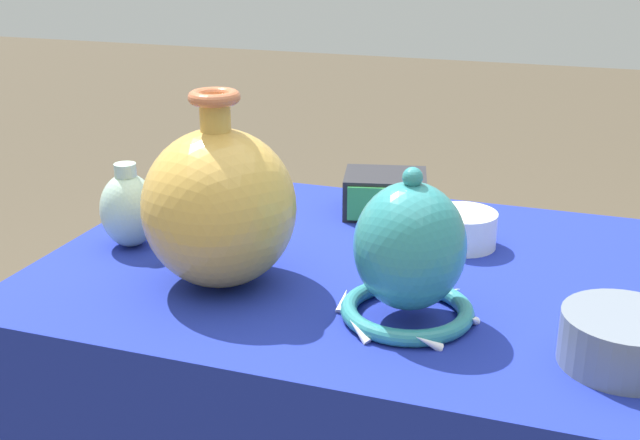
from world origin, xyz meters
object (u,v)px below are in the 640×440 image
jar_round_celadon (129,209)px  pot_squat_porcelain (463,229)px  vase_tall_bulbous (219,206)px  vase_dome_bell (409,257)px  mosaic_tile_box (385,194)px  pot_squat_slate (623,340)px

jar_round_celadon → pot_squat_porcelain: bearing=18.9°
jar_round_celadon → vase_tall_bulbous: bearing=-21.6°
jar_round_celadon → vase_dome_bell: bearing=-12.2°
mosaic_tile_box → pot_squat_porcelain: 0.19m
vase_dome_bell → mosaic_tile_box: vase_dome_bell is taller
vase_dome_bell → pot_squat_slate: (0.26, -0.03, -0.06)m
vase_dome_bell → pot_squat_slate: size_ratio=1.43×
vase_tall_bulbous → pot_squat_slate: vase_tall_bulbous is taller
pot_squat_slate → vase_tall_bulbous: bearing=173.9°
vase_dome_bell → mosaic_tile_box: 0.41m
mosaic_tile_box → pot_squat_slate: 0.57m
pot_squat_slate → vase_dome_bell: bearing=172.8°
vase_tall_bulbous → pot_squat_porcelain: 0.40m
vase_tall_bulbous → pot_squat_slate: (0.54, -0.06, -0.08)m
mosaic_tile_box → pot_squat_slate: (0.40, -0.42, -0.00)m
vase_dome_bell → pot_squat_porcelain: bearing=84.7°
vase_tall_bulbous → mosaic_tile_box: size_ratio=1.69×
vase_tall_bulbous → vase_dome_bell: 0.28m
vase_tall_bulbous → jar_round_celadon: vase_tall_bulbous is taller
pot_squat_slate → mosaic_tile_box: bearing=133.4°
vase_tall_bulbous → vase_dome_bell: vase_tall_bulbous is taller
vase_tall_bulbous → pot_squat_porcelain: bearing=39.6°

